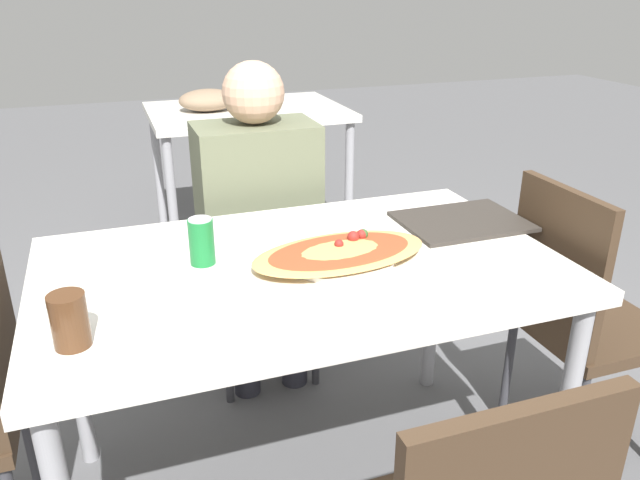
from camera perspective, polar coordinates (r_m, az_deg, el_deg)
The scene contains 9 objects.
dining_table at distance 1.68m, azimuth -1.70°, elevation -4.36°, with size 1.36×0.83×0.78m.
chair_far_seated at distance 2.42m, azimuth -6.12°, elevation -0.35°, with size 0.40×0.40×0.93m.
chair_side_right at distance 2.10m, azimuth 22.56°, elevation -6.01°, with size 0.40×0.40×0.93m.
person_seated at distance 2.24m, azimuth -5.63°, elevation 3.30°, with size 0.42×0.28×1.22m.
pizza_main at distance 1.65m, azimuth 1.88°, elevation -1.23°, with size 0.51×0.30×0.06m.
soda_can at distance 1.64m, azimuth -10.78°, elevation -0.13°, with size 0.07×0.07×0.12m.
drink_glass at distance 1.36m, azimuth -21.93°, elevation -6.85°, with size 0.07×0.07×0.12m.
serving_tray at distance 1.95m, azimuth 12.83°, elevation 1.68°, with size 0.37×0.28×0.01m.
background_table at distance 3.68m, azimuth -7.28°, elevation 10.88°, with size 1.10×0.80×0.90m.
Camera 1 is at (-0.45, -1.42, 1.47)m, focal length 35.00 mm.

